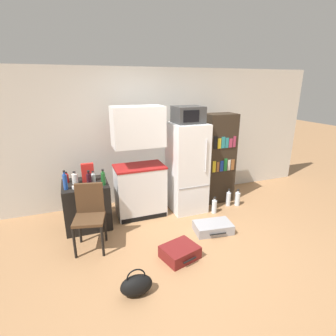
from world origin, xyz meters
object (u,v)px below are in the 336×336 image
object	(u,v)px
handbag	(136,285)
water_bottle_back	(214,206)
bookshelf	(218,159)
water_bottle_middle	(237,199)
bottle_milk_white	(75,178)
bottle_ketchup_red	(67,178)
chair	(90,211)
suitcase_large_flat	(213,227)
bottle_clear_short	(93,179)
side_table	(87,204)
refrigerator	(187,167)
cereal_box	(88,173)
kitchen_hutch	(139,167)
bowl	(77,187)
microwave	(188,115)
bottle_green_tall	(103,178)
suitcase_small_flat	(180,252)
bottle_wine_dark	(89,180)
bottle_blue_soda	(65,181)
water_bottle_front	(228,199)

from	to	relation	value
handbag	water_bottle_back	xyz separation A→B (m)	(1.77, 1.39, 0.00)
bookshelf	water_bottle_middle	size ratio (longest dim) A/B	5.22
bottle_milk_white	bottle_ketchup_red	distance (m)	0.15
bottle_milk_white	chair	bearing A→B (deg)	-77.53
bookshelf	suitcase_large_flat	xyz separation A→B (m)	(-0.67, -1.05, -0.78)
bottle_clear_short	water_bottle_back	xyz separation A→B (m)	(2.02, -0.26, -0.70)
side_table	refrigerator	xyz separation A→B (m)	(1.76, 0.00, 0.43)
bottle_clear_short	chair	bearing A→B (deg)	-103.10
cereal_box	chair	size ratio (longest dim) A/B	0.32
kitchen_hutch	bowl	xyz separation A→B (m)	(-1.03, -0.23, -0.12)
side_table	microwave	xyz separation A→B (m)	(1.76, -0.00, 1.36)
water_bottle_middle	handbag	bearing A→B (deg)	-147.27
bottle_clear_short	bottle_green_tall	world-z (taller)	bottle_green_tall
handbag	chair	bearing A→B (deg)	108.17
side_table	suitcase_small_flat	bearing A→B (deg)	-50.94
handbag	microwave	bearing A→B (deg)	51.76
bottle_green_tall	suitcase_small_flat	xyz separation A→B (m)	(0.80, -1.15, -0.75)
refrigerator	bowl	xyz separation A→B (m)	(-1.88, -0.16, -0.04)
suitcase_large_flat	suitcase_small_flat	xyz separation A→B (m)	(-0.74, -0.41, 0.01)
chair	water_bottle_middle	distance (m)	2.77
bottle_clear_short	bottle_wine_dark	world-z (taller)	bottle_wine_dark
bottle_blue_soda	cereal_box	distance (m)	0.40
cereal_box	bottle_blue_soda	bearing A→B (deg)	-147.15
bookshelf	bowl	xyz separation A→B (m)	(-2.60, -0.30, -0.10)
bookshelf	suitcase_small_flat	xyz separation A→B (m)	(-1.41, -1.46, -0.77)
bottle_clear_short	suitcase_small_flat	size ratio (longest dim) A/B	0.40
bottle_wine_dark	water_bottle_front	distance (m)	2.58
chair	refrigerator	bearing A→B (deg)	32.90
microwave	handbag	size ratio (longest dim) A/B	1.32
kitchen_hutch	refrigerator	size ratio (longest dim) A/B	1.19
suitcase_large_flat	bowl	bearing A→B (deg)	166.22
bottle_wine_dark	suitcase_large_flat	size ratio (longest dim) A/B	0.42
bookshelf	cereal_box	bearing A→B (deg)	-178.20
chair	water_bottle_back	distance (m)	2.20
bottle_ketchup_red	water_bottle_back	world-z (taller)	bottle_ketchup_red
kitchen_hutch	bottle_clear_short	bearing A→B (deg)	-167.76
cereal_box	handbag	distance (m)	1.99
suitcase_large_flat	bottle_milk_white	bearing A→B (deg)	161.39
bowl	water_bottle_back	bearing A→B (deg)	-4.99
bottle_green_tall	bottle_blue_soda	bearing A→B (deg)	178.19
side_table	bottle_clear_short	size ratio (longest dim) A/B	3.36
bottle_wine_dark	bottle_milk_white	size ratio (longest dim) A/B	1.31
bowl	handbag	xyz separation A→B (m)	(0.50, -1.59, -0.63)
handbag	water_bottle_back	size ratio (longest dim) A/B	1.18
microwave	water_bottle_back	bearing A→B (deg)	-42.47
bottle_wine_dark	bottle_milk_white	world-z (taller)	bottle_wine_dark
refrigerator	bottle_blue_soda	xyz separation A→B (m)	(-2.03, -0.16, 0.06)
bottle_clear_short	bottle_green_tall	distance (m)	0.16
refrigerator	suitcase_large_flat	world-z (taller)	refrigerator
microwave	bookshelf	bearing A→B (deg)	10.60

